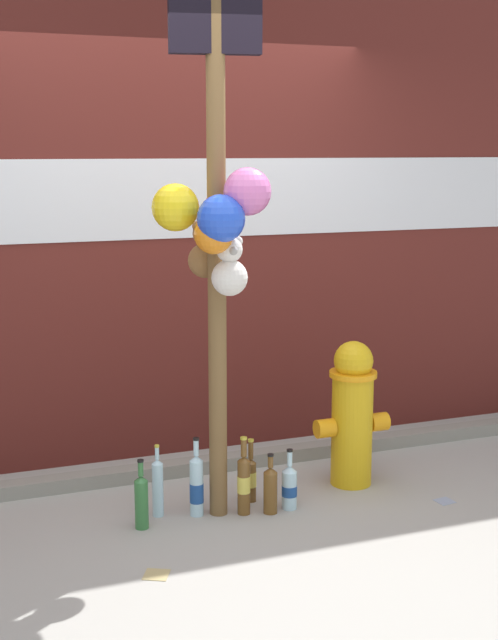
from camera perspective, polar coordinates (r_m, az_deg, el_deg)
ground_plane at (r=4.48m, az=-0.92°, el=-13.68°), size 14.00×14.00×0.00m
building_wall at (r=5.34m, az=-5.83°, el=9.53°), size 10.00×0.21×3.48m
curb_strip at (r=5.23m, az=-4.14°, el=-9.54°), size 8.00×0.12×0.08m
memorial_post at (r=4.28m, az=-2.11°, el=7.34°), size 0.55×0.56×2.68m
fire_hydrant at (r=4.98m, az=6.74°, el=-6.01°), size 0.44×0.27×0.83m
bottle_0 at (r=4.51m, az=-7.02°, el=-11.58°), size 0.07×0.07×0.36m
bottle_1 at (r=4.72m, az=2.65°, el=-10.79°), size 0.08×0.08×0.33m
bottle_2 at (r=4.64m, az=-5.97°, el=-10.73°), size 0.06×0.06×0.39m
bottle_3 at (r=4.63m, az=-0.34°, el=-10.56°), size 0.07×0.07×0.42m
bottle_4 at (r=4.63m, az=-3.43°, el=-10.73°), size 0.07×0.07×0.42m
bottle_5 at (r=4.80m, az=0.11°, el=-10.23°), size 0.06×0.06×0.35m
bottle_6 at (r=4.66m, az=1.40°, el=-10.93°), size 0.07×0.07×0.32m
litter_0 at (r=4.96m, az=12.62°, el=-11.43°), size 0.10×0.10×0.01m
litter_1 at (r=4.11m, az=-6.05°, el=-16.15°), size 0.15×0.15×0.01m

